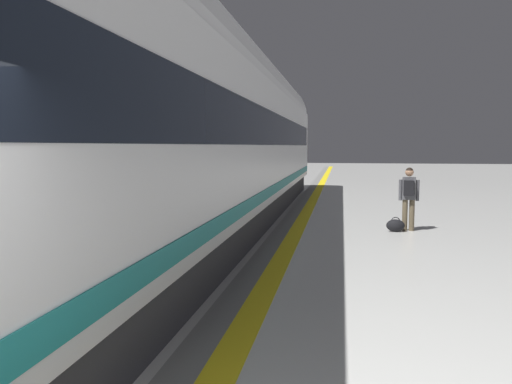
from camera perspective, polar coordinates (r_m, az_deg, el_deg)
safety_line_strip at (r=11.43m, az=4.14°, el=-5.24°), size 0.36×80.00×0.01m
tactile_edge_band at (r=11.46m, az=2.65°, el=-5.21°), size 0.55×80.00×0.01m
high_speed_train at (r=11.04m, az=-6.81°, el=7.39°), size 2.94×29.86×4.97m
passenger_near at (r=12.87m, az=16.89°, el=-0.15°), size 0.48×0.33×1.55m
duffel_bag_near at (r=12.73m, az=15.49°, el=-3.66°), size 0.44×0.26×0.36m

